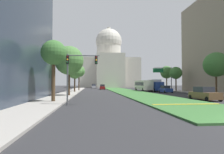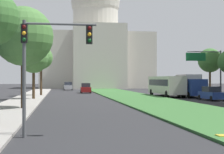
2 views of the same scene
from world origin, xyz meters
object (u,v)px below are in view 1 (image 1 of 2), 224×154
at_px(street_tree_left_far, 75,71).
at_px(box_truck_delivery, 156,85).
at_px(sedan_lead_stopped, 204,94).
at_px(city_bus, 143,85).
at_px(overhead_guide_sign, 165,74).
at_px(traffic_light_near_left, 76,68).
at_px(sedan_distant, 147,88).
at_px(street_tree_right_mid, 216,65).
at_px(street_tree_right_distant, 167,72).
at_px(sedan_midblock, 165,89).
at_px(capitol_building, 109,65).
at_px(street_tree_left_distant, 79,71).
at_px(street_tree_left_near, 54,54).
at_px(street_tree_right_far, 176,73).
at_px(street_tree_left_mid, 69,61).
at_px(sedan_far_horizon, 102,87).
at_px(sedan_very_far, 94,86).

distance_m(street_tree_left_far, box_truck_delivery, 21.70).
relative_size(sedan_lead_stopped, box_truck_delivery, 0.72).
distance_m(box_truck_delivery, city_bus, 3.96).
bearing_deg(overhead_guide_sign, city_bus, 138.92).
distance_m(traffic_light_near_left, sedan_distant, 44.08).
relative_size(street_tree_right_mid, street_tree_right_distant, 1.08).
bearing_deg(sedan_midblock, capitol_building, 97.48).
relative_size(street_tree_left_far, sedan_distant, 1.53).
xyz_separation_m(sedan_midblock, city_bus, (-2.66, 10.03, 0.98)).
bearing_deg(capitol_building, street_tree_left_distant, -105.42).
distance_m(street_tree_left_distant, sedan_midblock, 25.51).
height_order(capitol_building, street_tree_left_near, capitol_building).
xyz_separation_m(street_tree_right_distant, sedan_lead_stopped, (-7.54, -32.27, -4.59)).
height_order(street_tree_right_mid, sedan_lead_stopped, street_tree_right_mid).
height_order(street_tree_right_far, sedan_midblock, street_tree_right_far).
bearing_deg(street_tree_left_mid, sedan_far_horizon, 77.40).
relative_size(street_tree_left_mid, sedan_lead_stopped, 1.89).
relative_size(street_tree_right_far, box_truck_delivery, 1.02).
distance_m(capitol_building, street_tree_right_mid, 72.73).
xyz_separation_m(street_tree_left_distant, street_tree_right_distant, (25.72, -2.11, -0.29)).
xyz_separation_m(overhead_guide_sign, street_tree_right_distant, (2.81, 5.83, 0.80)).
height_order(sedan_distant, city_bus, city_bus).
distance_m(street_tree_right_distant, sedan_very_far, 36.94).
relative_size(capitol_building, street_tree_left_far, 4.65).
relative_size(street_tree_left_near, street_tree_right_distant, 0.99).
distance_m(street_tree_left_distant, sedan_distant, 21.46).
bearing_deg(street_tree_left_distant, street_tree_left_mid, -90.57).
distance_m(street_tree_right_distant, sedan_midblock, 13.53).
xyz_separation_m(street_tree_left_far, box_truck_delivery, (21.25, 2.80, -3.43)).
height_order(sedan_lead_stopped, sedan_midblock, sedan_lead_stopped).
bearing_deg(street_tree_left_near, sedan_far_horizon, 79.86).
distance_m(traffic_light_near_left, sedan_very_far, 66.39).
xyz_separation_m(capitol_building, sedan_midblock, (7.95, -60.57, -11.28)).
distance_m(capitol_building, traffic_light_near_left, 86.21).
distance_m(sedan_midblock, sedan_very_far, 44.76).
height_order(overhead_guide_sign, sedan_very_far, overhead_guide_sign).
distance_m(sedan_midblock, sedan_distant, 15.22).
bearing_deg(street_tree_right_distant, street_tree_left_near, -128.63).
bearing_deg(overhead_guide_sign, street_tree_right_distant, 64.26).
height_order(street_tree_right_distant, box_truck_delivery, street_tree_right_distant).
bearing_deg(sedan_very_far, sedan_midblock, -68.76).
distance_m(street_tree_left_near, sedan_very_far, 63.50).
distance_m(street_tree_left_near, street_tree_left_mid, 11.41).
distance_m(street_tree_right_mid, street_tree_right_far, 15.72).
height_order(traffic_light_near_left, sedan_far_horizon, traffic_light_near_left).
distance_m(street_tree_left_mid, sedan_far_horizon, 35.52).
height_order(overhead_guide_sign, street_tree_left_near, street_tree_left_near).
bearing_deg(sedan_lead_stopped, street_tree_left_near, -177.44).
height_order(street_tree_left_near, sedan_very_far, street_tree_left_near).
distance_m(street_tree_right_mid, sedan_very_far, 56.88).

